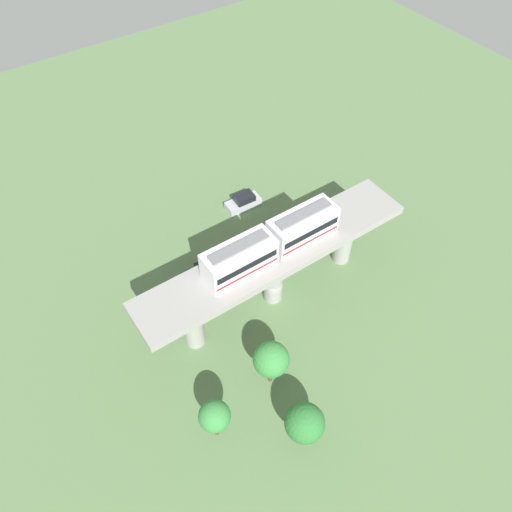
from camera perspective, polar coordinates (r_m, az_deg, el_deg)
ground_plane at (r=51.62m, az=1.91°, el=-4.63°), size 120.00×120.00×0.00m
viaduct at (r=47.34m, az=2.07°, el=-0.84°), size 5.20×28.00×7.10m
train at (r=44.73m, az=1.81°, el=1.59°), size 2.64×13.55×3.24m
parked_car_silver at (r=59.74m, az=-1.45°, el=6.16°), size 2.05×4.30×1.76m
parked_car_blue at (r=52.88m, az=-5.65°, el=-1.77°), size 2.34×4.40×1.76m
parked_car_white at (r=56.80m, az=3.24°, el=3.17°), size 2.55×4.46×1.76m
tree_near_viaduct at (r=42.01m, az=5.56°, el=-18.39°), size 3.29×3.29×4.78m
tree_mid_lot at (r=41.73m, az=-4.73°, el=-17.72°), size 2.63×2.63×4.89m
tree_far_corner at (r=43.49m, az=1.74°, el=-11.70°), size 3.17×3.17×5.38m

